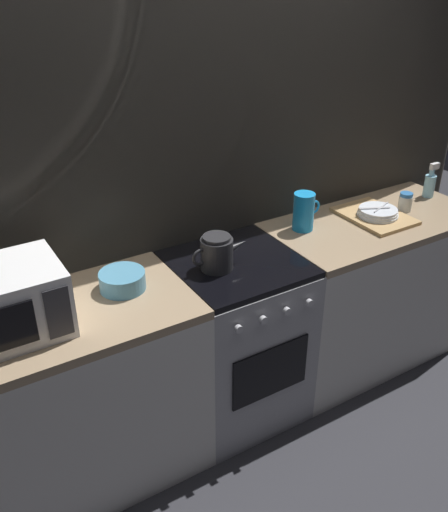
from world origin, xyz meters
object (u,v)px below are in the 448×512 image
at_px(kettle, 217,253).
at_px(spice_jar, 405,202).
at_px(microwave, 1,304).
at_px(pitcher, 304,212).
at_px(mixing_bowl, 122,281).
at_px(dish_pile, 376,214).
at_px(stove_unit, 236,339).
at_px(spray_bottle, 430,184).

bearing_deg(kettle, spice_jar, 0.48).
relative_size(microwave, pitcher, 2.30).
distance_m(microwave, mixing_bowl, 0.52).
height_order(microwave, spice_jar, microwave).
bearing_deg(microwave, pitcher, 4.77).
bearing_deg(pitcher, microwave, -175.23).
height_order(mixing_bowl, pitcher, pitcher).
bearing_deg(dish_pile, spice_jar, -2.02).
distance_m(stove_unit, kettle, 0.54).
bearing_deg(kettle, dish_pile, 1.01).
distance_m(kettle, dish_pile, 1.02).
relative_size(pitcher, spray_bottle, 0.99).
bearing_deg(kettle, spray_bottle, 3.08).
relative_size(microwave, mixing_bowl, 2.30).
relative_size(dish_pile, spice_jar, 3.81).
bearing_deg(spice_jar, microwave, -179.50).
height_order(stove_unit, kettle, kettle).
height_order(kettle, pitcher, pitcher).
relative_size(stove_unit, dish_pile, 2.25).
bearing_deg(stove_unit, dish_pile, 0.88).
height_order(kettle, spice_jar, kettle).
bearing_deg(mixing_bowl, spray_bottle, 0.58).
height_order(spice_jar, spray_bottle, spray_bottle).
xyz_separation_m(stove_unit, kettle, (-0.11, -0.00, 0.53)).
distance_m(stove_unit, pitcher, 0.74).
height_order(pitcher, spice_jar, pitcher).
distance_m(microwave, spray_bottle, 2.45).
bearing_deg(spice_jar, dish_pile, 177.98).
height_order(microwave, pitcher, microwave).
bearing_deg(stove_unit, spice_jar, 0.33).
distance_m(stove_unit, dish_pile, 1.02).
xyz_separation_m(kettle, dish_pile, (1.02, 0.02, -0.06)).
bearing_deg(microwave, kettle, 0.51).
bearing_deg(stove_unit, kettle, -177.96).
distance_m(pitcher, spray_bottle, 0.91).
bearing_deg(spray_bottle, mixing_bowl, -179.42).
bearing_deg(microwave, dish_pile, 0.77).
xyz_separation_m(kettle, pitcher, (0.60, 0.12, 0.02)).
relative_size(pitcher, dish_pile, 0.50).
bearing_deg(spray_bottle, spice_jar, -165.53).
bearing_deg(mixing_bowl, spice_jar, -1.75).
bearing_deg(microwave, spray_bottle, 2.10).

